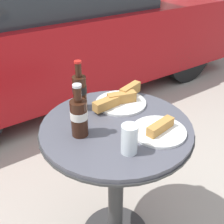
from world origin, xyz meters
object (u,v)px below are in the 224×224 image
at_px(bistro_table, 116,160).
at_px(lunch_plate_near, 120,100).
at_px(cola_bottle_left, 79,116).
at_px(drinking_glass, 129,140).
at_px(cola_bottle_right, 80,91).
at_px(parked_car, 54,28).
at_px(lunch_plate_far, 159,130).

distance_m(bistro_table, lunch_plate_near, 0.29).
xyz_separation_m(bistro_table, cola_bottle_left, (-0.17, 0.03, 0.29)).
height_order(drinking_glass, lunch_plate_near, drinking_glass).
xyz_separation_m(cola_bottle_right, parked_car, (0.71, 1.89, -0.21)).
height_order(cola_bottle_right, drinking_glass, cola_bottle_right).
relative_size(cola_bottle_right, drinking_glass, 2.03).
xyz_separation_m(bistro_table, cola_bottle_right, (-0.06, 0.22, 0.30)).
relative_size(bistro_table, lunch_plate_near, 2.49).
bearing_deg(drinking_glass, parked_car, 72.40).
relative_size(cola_bottle_right, lunch_plate_near, 0.78).
distance_m(cola_bottle_right, lunch_plate_near, 0.21).
relative_size(lunch_plate_near, lunch_plate_far, 1.34).
bearing_deg(lunch_plate_far, cola_bottle_left, 147.21).
height_order(lunch_plate_far, parked_car, parked_car).
bearing_deg(cola_bottle_right, drinking_glass, -91.32).
bearing_deg(lunch_plate_near, drinking_glass, -121.17).
xyz_separation_m(bistro_table, lunch_plate_near, (0.13, 0.14, 0.22)).
bearing_deg(parked_car, drinking_glass, -107.60).
bearing_deg(lunch_plate_far, cola_bottle_right, 115.28).
height_order(bistro_table, drinking_glass, drinking_glass).
distance_m(lunch_plate_near, lunch_plate_far, 0.29).
relative_size(cola_bottle_left, lunch_plate_far, 0.99).
xyz_separation_m(cola_bottle_left, lunch_plate_far, (0.28, -0.18, -0.08)).
relative_size(drinking_glass, lunch_plate_far, 0.52).
relative_size(cola_bottle_left, drinking_glass, 1.92).
bearing_deg(parked_car, cola_bottle_right, -110.73).
bearing_deg(lunch_plate_far, parked_car, 76.48).
distance_m(cola_bottle_left, lunch_plate_near, 0.32).
distance_m(cola_bottle_right, drinking_glass, 0.40).
distance_m(cola_bottle_left, drinking_glass, 0.23).
distance_m(drinking_glass, parked_car, 2.40).
relative_size(bistro_table, cola_bottle_right, 3.18).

